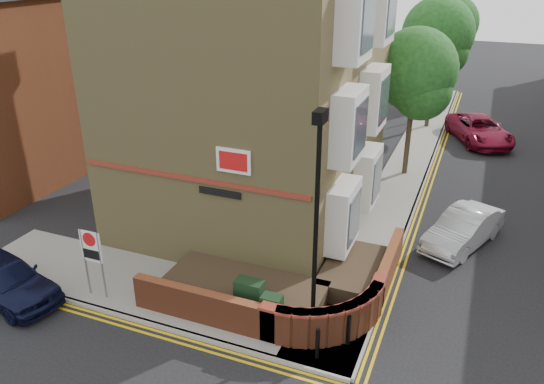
{
  "coord_description": "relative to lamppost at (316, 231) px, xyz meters",
  "views": [
    {
      "loc": [
        4.95,
        -9.93,
        9.63
      ],
      "look_at": [
        -0.72,
        4.0,
        2.83
      ],
      "focal_mm": 35.0,
      "sensor_mm": 36.0,
      "label": 1
    }
  ],
  "objects": [
    {
      "name": "garden_wall",
      "position": [
        -1.6,
        1.3,
        -3.34
      ],
      "size": [
        6.8,
        6.0,
        1.2
      ],
      "primitive_type": null,
      "color": "brown",
      "rests_on": "ground"
    },
    {
      "name": "tree_near",
      "position": [
        0.4,
        12.85,
        1.36
      ],
      "size": [
        3.64,
        3.65,
        6.7
      ],
      "color": "#382B1E",
      "rests_on": "pavement_main"
    },
    {
      "name": "lamppost",
      "position": [
        0.0,
        0.0,
        0.0
      ],
      "size": [
        0.25,
        0.5,
        6.3
      ],
      "color": "black",
      "rests_on": "pavement_corner"
    },
    {
      "name": "ground",
      "position": [
        -1.6,
        -1.2,
        -3.34
      ],
      "size": [
        120.0,
        120.0,
        0.0
      ],
      "primitive_type": "plane",
      "color": "black",
      "rests_on": "ground"
    },
    {
      "name": "zone_sign",
      "position": [
        -6.6,
        -0.7,
        -1.7
      ],
      "size": [
        0.72,
        0.07,
        2.2
      ],
      "color": "slate",
      "rests_on": "pavement_corner"
    },
    {
      "name": "utility_cabinet_small",
      "position": [
        -1.1,
        -0.2,
        -2.67
      ],
      "size": [
        0.55,
        0.4,
        1.1
      ],
      "primitive_type": "cube",
      "color": "black",
      "rests_on": "pavement_corner"
    },
    {
      "name": "utility_cabinet_large",
      "position": [
        -1.9,
        0.1,
        -2.62
      ],
      "size": [
        0.8,
        0.45,
        1.2
      ],
      "primitive_type": "cube",
      "color": "black",
      "rests_on": "pavement_corner"
    },
    {
      "name": "kerb_side",
      "position": [
        -5.1,
        -1.2,
        -3.28
      ],
      "size": [
        13.0,
        0.15,
        0.12
      ],
      "primitive_type": "cube",
      "color": "gray",
      "rests_on": "ground"
    },
    {
      "name": "bollard_far",
      "position": [
        1.0,
        -0.0,
        -2.77
      ],
      "size": [
        0.11,
        0.11,
        0.9
      ],
      "primitive_type": "cylinder",
      "color": "black",
      "rests_on": "pavement_corner"
    },
    {
      "name": "tree_far",
      "position": [
        0.4,
        28.85,
        1.57
      ],
      "size": [
        3.81,
        3.81,
        7.0
      ],
      "color": "#382B1E",
      "rests_on": "pavement_main"
    },
    {
      "name": "yellow_lines_side",
      "position": [
        -5.1,
        -1.45,
        -3.34
      ],
      "size": [
        13.0,
        0.28,
        0.01
      ],
      "primitive_type": "cube",
      "color": "gold",
      "rests_on": "ground"
    },
    {
      "name": "silver_car_near",
      "position": [
        3.4,
        6.89,
        -2.69
      ],
      "size": [
        2.78,
        4.18,
        1.3
      ],
      "primitive_type": "imported",
      "rotation": [
        0.0,
        0.0,
        -0.39
      ],
      "color": "#ABAEB3",
      "rests_on": "ground"
    },
    {
      "name": "navy_hatchback",
      "position": [
        -9.18,
        -1.7,
        -2.66
      ],
      "size": [
        4.27,
        2.41,
        1.37
      ],
      "primitive_type": "imported",
      "rotation": [
        0.0,
        0.0,
        1.36
      ],
      "color": "black",
      "rests_on": "ground"
    },
    {
      "name": "pavement_main",
      "position": [
        0.4,
        14.8,
        -3.28
      ],
      "size": [
        2.0,
        32.0,
        0.12
      ],
      "primitive_type": "cube",
      "color": "gray",
      "rests_on": "ground"
    },
    {
      "name": "pavement_corner",
      "position": [
        -5.1,
        0.3,
        -3.28
      ],
      "size": [
        13.0,
        3.0,
        0.12
      ],
      "primitive_type": "cube",
      "color": "gray",
      "rests_on": "ground"
    },
    {
      "name": "yellow_lines_main",
      "position": [
        1.65,
        14.8,
        -3.34
      ],
      "size": [
        0.28,
        32.0,
        0.01
      ],
      "primitive_type": "cube",
      "color": "gold",
      "rests_on": "ground"
    },
    {
      "name": "side_building",
      "position": [
        -16.6,
        6.8,
        1.2
      ],
      "size": [
        6.4,
        10.4,
        9.0
      ],
      "color": "brown",
      "rests_on": "ground"
    },
    {
      "name": "red_car_main",
      "position": [
        3.4,
        19.27,
        -2.63
      ],
      "size": [
        4.26,
        5.64,
        1.42
      ],
      "primitive_type": "imported",
      "rotation": [
        0.0,
        0.0,
        0.43
      ],
      "color": "maroon",
      "rests_on": "ground"
    },
    {
      "name": "corner_building",
      "position": [
        -4.44,
        6.8,
        2.88
      ],
      "size": [
        8.95,
        10.4,
        13.6
      ],
      "color": "olive",
      "rests_on": "ground"
    },
    {
      "name": "traffic_light_assembly",
      "position": [
        0.8,
        23.8,
        -0.56
      ],
      "size": [
        0.2,
        0.16,
        4.2
      ],
      "color": "black",
      "rests_on": "pavement_main"
    },
    {
      "name": "bollard_near",
      "position": [
        0.4,
        -0.8,
        -2.77
      ],
      "size": [
        0.11,
        0.11,
        0.9
      ],
      "primitive_type": "cylinder",
      "color": "black",
      "rests_on": "pavement_corner"
    },
    {
      "name": "kerb_main_near",
      "position": [
        1.4,
        14.8,
        -3.28
      ],
      "size": [
        0.15,
        32.0,
        0.12
      ],
      "primitive_type": "cube",
      "color": "gray",
      "rests_on": "ground"
    },
    {
      "name": "tree_mid",
      "position": [
        0.4,
        20.85,
        1.85
      ],
      "size": [
        4.03,
        4.03,
        7.42
      ],
      "color": "#382B1E",
      "rests_on": "pavement_main"
    }
  ]
}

